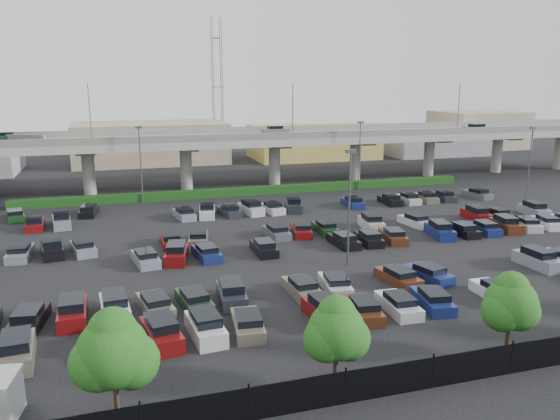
# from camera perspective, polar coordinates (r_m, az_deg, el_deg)

# --- Properties ---
(ground) EXTENTS (280.00, 280.00, 0.00)m
(ground) POSITION_cam_1_polar(r_m,az_deg,el_deg) (56.44, 3.77, -3.19)
(ground) COLOR black
(overpass) EXTENTS (150.00, 13.00, 15.80)m
(overpass) POSITION_cam_1_polar(r_m,az_deg,el_deg) (85.25, -3.98, 7.13)
(overpass) COLOR #96968E
(overpass) RESTS_ON ground
(hedge) EXTENTS (66.00, 1.60, 1.10)m
(hedge) POSITION_cam_1_polar(r_m,az_deg,el_deg) (79.52, -2.61, 2.03)
(hedge) COLOR #113B12
(hedge) RESTS_ON ground
(fence) EXTENTS (70.00, 0.10, 2.00)m
(fence) POSITION_cam_1_polar(r_m,az_deg,el_deg) (33.25, 21.59, -14.52)
(fence) COLOR black
(fence) RESTS_ON ground
(tree_row) EXTENTS (65.07, 3.66, 5.94)m
(tree_row) POSITION_cam_1_polar(r_m,az_deg,el_deg) (33.66, 21.43, -9.26)
(tree_row) COLOR #332316
(tree_row) RESTS_ON ground
(parked_cars) EXTENTS (63.08, 41.69, 1.67)m
(parked_cars) POSITION_cam_1_polar(r_m,az_deg,el_deg) (52.13, 4.81, -3.88)
(parked_cars) COLOR white
(parked_cars) RESTS_ON ground
(light_poles) EXTENTS (66.90, 48.38, 10.30)m
(light_poles) POSITION_cam_1_polar(r_m,az_deg,el_deg) (55.59, -0.85, 3.20)
(light_poles) COLOR #48484C
(light_poles) RESTS_ON ground
(distant_buildings) EXTENTS (138.00, 24.00, 9.00)m
(distant_buildings) POSITION_cam_1_polar(r_m,az_deg,el_deg) (117.43, -1.26, 7.21)
(distant_buildings) COLOR gray
(distant_buildings) RESTS_ON ground
(comm_tower) EXTENTS (2.40, 2.40, 30.00)m
(comm_tower) POSITION_cam_1_polar(r_m,az_deg,el_deg) (126.77, -6.57, 12.94)
(comm_tower) COLOR #48484C
(comm_tower) RESTS_ON ground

